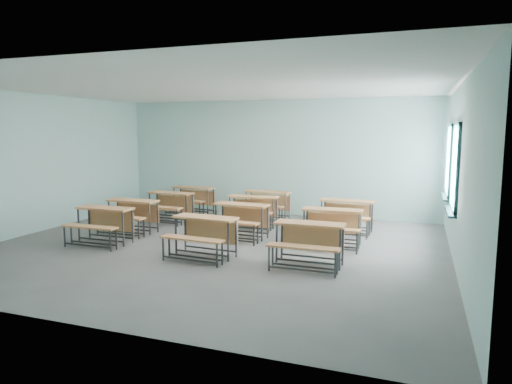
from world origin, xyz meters
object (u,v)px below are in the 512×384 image
desk_unit_r0c2 (308,238)px  desk_unit_r1c0 (130,211)px  desk_unit_r2c2 (346,211)px  desk_unit_r2c0 (169,202)px  desk_unit_r2c1 (252,207)px  desk_unit_r1c1 (239,216)px  desk_unit_r3c0 (192,196)px  desk_unit_r3c1 (266,201)px  desk_unit_r0c1 (203,231)px  desk_unit_r0c0 (102,220)px  desk_unit_r1c2 (331,222)px

desk_unit_r0c2 → desk_unit_r1c0: (-4.49, 1.21, 0.00)m
desk_unit_r1c0 → desk_unit_r2c2: same height
desk_unit_r2c0 → desk_unit_r2c1: (2.27, 0.09, 0.00)m
desk_unit_r1c1 → desk_unit_r2c2: 2.49m
desk_unit_r1c0 → desk_unit_r2c0: 1.46m
desk_unit_r3c0 → desk_unit_r1c0: bearing=-89.2°
desk_unit_r2c0 → desk_unit_r3c1: (2.32, 1.05, 0.00)m
desk_unit_r0c1 → desk_unit_r3c1: 3.81m
desk_unit_r0c0 → desk_unit_r2c0: (0.09, 2.54, 0.00)m
desk_unit_r0c0 → desk_unit_r2c1: 3.53m
desk_unit_r0c1 → desk_unit_r2c0: same height
desk_unit_r2c0 → desk_unit_r2c2: bearing=6.2°
desk_unit_r3c1 → desk_unit_r0c2: bearing=-57.6°
desk_unit_r1c1 → desk_unit_r0c0: bearing=-146.7°
desk_unit_r1c0 → desk_unit_r1c2: (4.61, 0.32, 0.00)m
desk_unit_r1c0 → desk_unit_r2c0: same height
desk_unit_r1c2 → desk_unit_r2c2: 1.34m
desk_unit_r1c1 → desk_unit_r3c0: 3.32m
desk_unit_r2c0 → desk_unit_r1c2: bearing=-10.7°
desk_unit_r0c0 → desk_unit_r1c2: (4.54, 1.41, 0.00)m
desk_unit_r1c2 → desk_unit_r2c1: bearing=148.4°
desk_unit_r0c0 → desk_unit_r2c2: same height
desk_unit_r0c0 → desk_unit_r3c1: size_ratio=0.96×
desk_unit_r1c1 → desk_unit_r3c1: size_ratio=1.00×
desk_unit_r1c0 → desk_unit_r1c2: 4.62m
desk_unit_r2c2 → desk_unit_r0c0: bearing=-146.5°
desk_unit_r0c0 → desk_unit_r3c0: bearing=88.0°
desk_unit_r0c0 → desk_unit_r3c1: same height
desk_unit_r2c0 → desk_unit_r3c0: 1.19m
desk_unit_r2c0 → desk_unit_r2c2: same height
desk_unit_r1c1 → desk_unit_r1c2: (2.02, -0.01, 0.00)m
desk_unit_r1c1 → desk_unit_r1c2: same height
desk_unit_r1c2 → desk_unit_r3c0: 4.98m
desk_unit_r0c2 → desk_unit_r2c1: same height
desk_unit_r2c1 → desk_unit_r0c2: bearing=-55.7°
desk_unit_r2c0 → desk_unit_r3c1: size_ratio=1.00×
desk_unit_r0c0 → desk_unit_r3c1: 4.32m
desk_unit_r0c2 → desk_unit_r1c1: bearing=140.9°
desk_unit_r2c0 → desk_unit_r2c2: (4.53, 0.21, 0.00)m
desk_unit_r2c2 → desk_unit_r3c0: same height
desk_unit_r1c2 → desk_unit_r2c2: bearing=84.0°
desk_unit_r1c0 → desk_unit_r1c2: size_ratio=0.99×
desk_unit_r3c0 → desk_unit_r0c2: bearing=-36.8°
desk_unit_r0c1 → desk_unit_r2c2: size_ratio=1.01×
desk_unit_r2c0 → desk_unit_r2c1: bearing=5.9°
desk_unit_r1c0 → desk_unit_r0c2: bearing=-13.9°
desk_unit_r1c0 → desk_unit_r2c2: size_ratio=0.98×
desk_unit_r2c1 → desk_unit_r2c2: size_ratio=1.00×
desk_unit_r0c0 → desk_unit_r1c1: bearing=29.4°
desk_unit_r0c0 → desk_unit_r0c1: bearing=-5.2°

